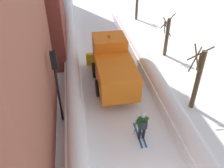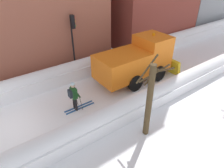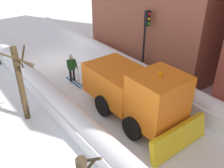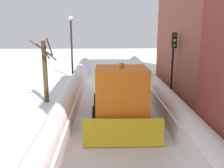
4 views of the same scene
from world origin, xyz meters
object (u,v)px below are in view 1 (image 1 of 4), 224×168
at_px(bare_tree_mid, 167,36).
at_px(traffic_light_pole, 56,75).
at_px(bare_tree_near, 197,79).
at_px(bare_tree_far, 137,4).
at_px(plow_truck, 113,65).
at_px(skier, 142,125).

bearing_deg(bare_tree_mid, traffic_light_pole, -142.66).
bearing_deg(bare_tree_near, bare_tree_far, 87.78).
xyz_separation_m(plow_truck, bare_tree_mid, (5.00, 3.45, 0.21)).
bearing_deg(skier, bare_tree_far, 76.25).
bearing_deg(bare_tree_near, traffic_light_pole, 178.32).
relative_size(skier, bare_tree_near, 0.46).
bearing_deg(bare_tree_far, bare_tree_mid, -89.14).
height_order(traffic_light_pole, bare_tree_mid, traffic_light_pole).
height_order(plow_truck, skier, plow_truck).
xyz_separation_m(traffic_light_pole, bare_tree_mid, (8.42, 6.43, -1.29)).
bearing_deg(bare_tree_near, skier, -151.67).
relative_size(skier, bare_tree_far, 0.54).
relative_size(skier, bare_tree_mid, 0.52).
xyz_separation_m(plow_truck, skier, (0.59, -5.18, -0.48)).
distance_m(plow_truck, skier, 5.24).
relative_size(plow_truck, traffic_light_pole, 1.41).
relative_size(bare_tree_near, bare_tree_far, 1.19).
height_order(plow_truck, traffic_light_pole, traffic_light_pole).
relative_size(plow_truck, bare_tree_near, 1.51).
xyz_separation_m(skier, bare_tree_mid, (4.41, 8.63, 0.69)).
bearing_deg(bare_tree_far, bare_tree_near, -92.22).
xyz_separation_m(traffic_light_pole, bare_tree_far, (8.29, 15.28, -1.26)).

